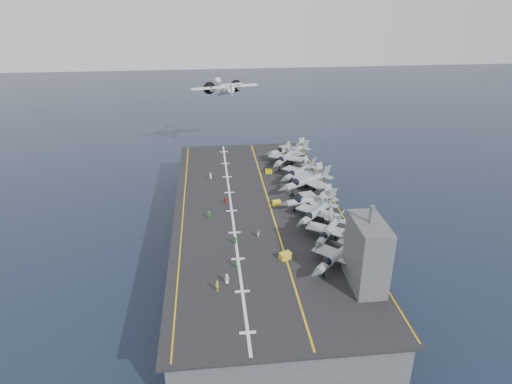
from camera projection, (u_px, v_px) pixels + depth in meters
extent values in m
plane|color=#142135|center=(258.00, 248.00, 108.75)|extent=(500.00, 500.00, 0.00)
cube|color=#56595E|center=(258.00, 230.00, 106.66)|extent=(36.00, 90.00, 10.00)
cube|color=black|center=(258.00, 210.00, 104.49)|extent=(38.00, 92.00, 0.40)
cube|color=gold|center=(271.00, 209.00, 104.69)|extent=(0.35, 90.00, 0.02)
cube|color=silver|center=(232.00, 211.00, 103.81)|extent=(0.50, 90.00, 0.02)
cube|color=gold|center=(183.00, 213.00, 102.73)|extent=(0.25, 90.00, 0.02)
cube|color=gold|center=(337.00, 206.00, 106.21)|extent=(0.25, 90.00, 0.02)
imported|color=silver|center=(227.00, 279.00, 78.38)|extent=(1.17, 0.81, 1.89)
imported|color=yellow|center=(217.00, 286.00, 76.44)|extent=(1.42, 1.38, 1.98)
imported|color=#1D9426|center=(235.00, 241.00, 90.24)|extent=(1.05, 1.20, 1.68)
imported|color=#268027|center=(209.00, 215.00, 100.18)|extent=(1.20, 1.14, 1.66)
imported|color=red|center=(225.00, 200.00, 106.79)|extent=(1.10, 1.25, 1.74)
imported|color=silver|center=(211.00, 176.00, 120.48)|extent=(1.17, 1.14, 1.64)
imported|color=green|center=(236.00, 263.00, 82.76)|extent=(1.26, 1.37, 1.89)
imported|color=white|center=(259.00, 233.00, 92.73)|extent=(0.75, 1.08, 1.74)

